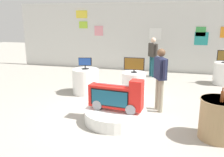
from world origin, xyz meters
TOP-DOWN VIEW (x-y plane):
  - ground_plane at (0.00, 0.00)m, footprint 30.00×30.00m
  - back_wall_display at (0.00, 5.40)m, footprint 11.90×0.13m
  - main_display_pedestal at (0.13, -0.27)m, footprint 1.42×1.42m
  - novelty_firetruck_tv at (0.16, -0.28)m, footprint 1.25×0.45m
  - display_pedestal_left_rear at (3.08, 3.80)m, footprint 0.70×0.70m
  - display_pedestal_center_rear at (0.25, 1.45)m, footprint 0.70×0.70m
  - tv_on_center_rear at (0.25, 1.44)m, footprint 0.59×0.17m
  - display_pedestal_right_rear at (-1.28, 1.55)m, footprint 0.81×0.81m
  - tv_on_right_rear at (-1.28, 1.54)m, footprint 0.40×0.23m
  - side_table_round at (2.26, -0.55)m, footprint 0.76×0.76m
  - bottle_on_side_table at (2.24, -0.70)m, footprint 0.06×0.06m
  - shopper_browsing_near_truck at (1.04, 0.64)m, footprint 0.35×0.51m
  - shopper_browsing_rear at (0.52, 4.30)m, footprint 0.39×0.45m

SIDE VIEW (x-z plane):
  - ground_plane at x=0.00m, z-range 0.00..0.00m
  - main_display_pedestal at x=0.13m, z-range 0.00..0.27m
  - display_pedestal_left_rear at x=3.08m, z-range 0.00..0.78m
  - display_pedestal_center_rear at x=0.25m, z-range 0.00..0.78m
  - display_pedestal_right_rear at x=-1.28m, z-range 0.00..0.78m
  - side_table_round at x=2.26m, z-range 0.01..0.82m
  - novelty_firetruck_tv at x=0.16m, z-range 0.21..0.95m
  - shopper_browsing_rear at x=0.52m, z-range 0.13..1.70m
  - bottle_on_side_table at x=2.24m, z-range 0.78..1.06m
  - shopper_browsing_near_truck at x=1.04m, z-range 0.14..1.73m
  - tv_on_right_rear at x=-1.28m, z-range 0.79..1.14m
  - tv_on_center_rear at x=0.25m, z-range 0.80..1.24m
  - back_wall_display at x=0.00m, z-range 0.00..2.97m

